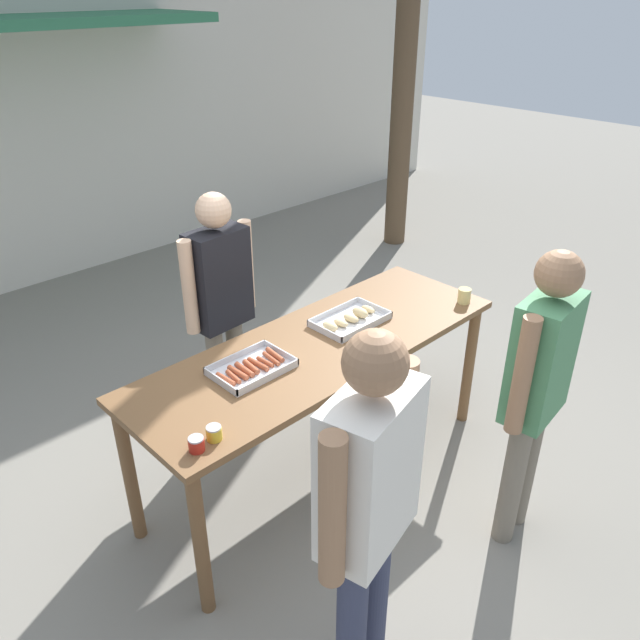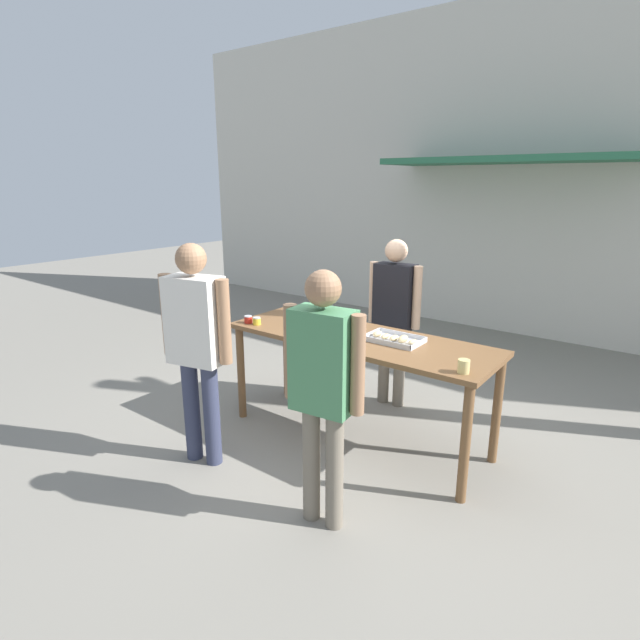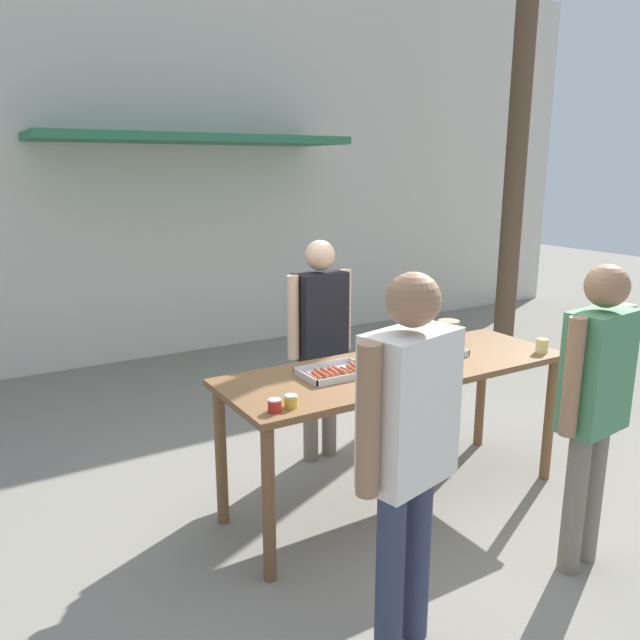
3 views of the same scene
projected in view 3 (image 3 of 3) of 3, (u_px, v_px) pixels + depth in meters
name	position (u px, v px, depth m)	size (l,w,h in m)	color
ground_plane	(394.00, 498.00, 4.11)	(24.00, 24.00, 0.00)	gray
building_facade_back	(179.00, 154.00, 6.88)	(12.00, 1.11, 4.50)	beige
serving_table	(398.00, 382.00, 3.91)	(2.27, 0.77, 0.92)	brown
food_tray_sausages	(334.00, 373.00, 3.71)	(0.41, 0.28, 0.04)	silver
food_tray_buns	(430.00, 353.00, 4.07)	(0.44, 0.28, 0.07)	silver
condiment_jar_mustard	(275.00, 405.00, 3.15)	(0.07, 0.07, 0.07)	#B22319
condiment_jar_ketchup	(291.00, 401.00, 3.21)	(0.07, 0.07, 0.07)	gold
beer_cup	(542.00, 346.00, 4.15)	(0.08, 0.08, 0.09)	#DBC67A
person_server_behind_table	(320.00, 331.00, 4.46)	(0.53, 0.22, 1.63)	#756B5B
person_customer_holding_hotdog	(408.00, 436.00, 2.61)	(0.59, 0.32, 1.72)	#333851
person_customer_with_cup	(595.00, 392.00, 3.19)	(0.55, 0.25, 1.66)	#756B5B
utility_pole	(519.00, 117.00, 6.95)	(1.10, 0.24, 5.18)	brown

